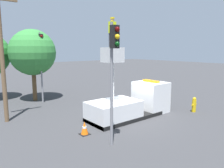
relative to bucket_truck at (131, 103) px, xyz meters
The scene contains 9 objects.
ground_plane 1.12m from the bucket_truck, behind, with size 120.00×120.00×0.00m, color #38383A.
bucket_truck is the anchor object (origin of this frame).
worker 4.87m from the bucket_truck, behind, with size 0.40×0.26×1.75m.
traffic_light_pole 5.67m from the bucket_truck, 144.18° to the right, with size 0.34×0.57×5.71m.
traffic_light_across 8.71m from the bucket_truck, 113.14° to the left, with size 0.34×0.57×5.88m.
fire_hydrant 4.78m from the bucket_truck, 26.48° to the right, with size 0.53×0.29×1.09m.
traffic_cone_rear 4.29m from the bucket_truck, 169.96° to the right, with size 0.50×0.50×0.72m.
tree_right_bg 9.93m from the bucket_truck, 111.55° to the left, with size 3.95×3.95×6.21m.
utility_pole 8.73m from the bucket_truck, 148.82° to the left, with size 2.20×0.26×8.03m.
Camera 1 is at (-9.43, -10.33, 4.56)m, focal length 35.00 mm.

